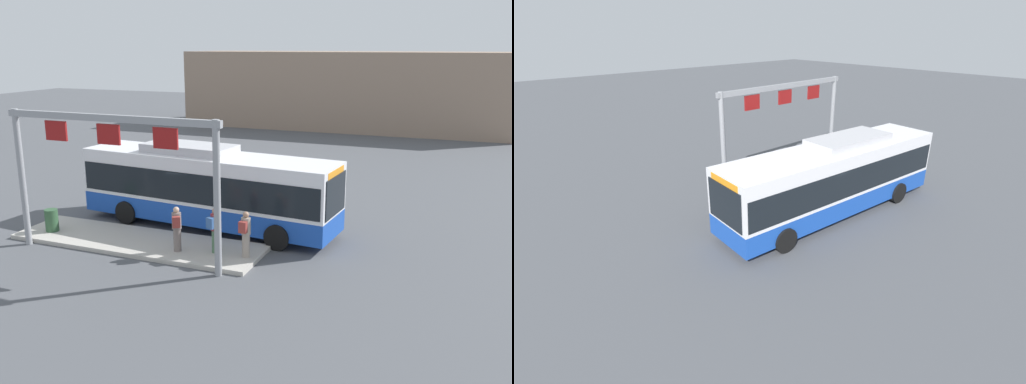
# 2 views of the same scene
# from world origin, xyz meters

# --- Properties ---
(ground_plane) EXTENTS (120.00, 120.00, 0.00)m
(ground_plane) POSITION_xyz_m (0.00, 0.00, 0.00)
(ground_plane) COLOR #4C4F54
(platform_curb) EXTENTS (10.00, 2.80, 0.16)m
(platform_curb) POSITION_xyz_m (-1.58, -2.88, 0.08)
(platform_curb) COLOR #B2ADA3
(platform_curb) RESTS_ON ground
(bus_main) EXTENTS (11.29, 3.46, 3.46)m
(bus_main) POSITION_xyz_m (-0.01, 0.00, 1.81)
(bus_main) COLOR #1947AD
(bus_main) RESTS_ON ground
(person_boarding) EXTENTS (0.35, 0.53, 1.67)m
(person_boarding) POSITION_xyz_m (2.98, -2.99, 1.05)
(person_boarding) COLOR gray
(person_boarding) RESTS_ON platform_curb
(person_waiting_near) EXTENTS (0.43, 0.58, 1.67)m
(person_waiting_near) POSITION_xyz_m (1.79, -3.00, 1.05)
(person_waiting_near) COLOR #476B4C
(person_waiting_near) RESTS_ON platform_curb
(person_waiting_mid) EXTENTS (0.52, 0.60, 1.67)m
(person_waiting_mid) POSITION_xyz_m (0.45, -3.37, 1.05)
(person_waiting_mid) COLOR slate
(person_waiting_mid) RESTS_ON platform_curb
(platform_sign_gantry) EXTENTS (8.47, 0.24, 5.20)m
(platform_sign_gantry) POSITION_xyz_m (-1.41, -4.48, 3.71)
(platform_sign_gantry) COLOR gray
(platform_sign_gantry) RESTS_ON ground
(station_building) EXTENTS (29.37, 8.00, 6.86)m
(station_building) POSITION_xyz_m (-1.23, 30.97, 3.43)
(station_building) COLOR gray
(station_building) RESTS_ON ground
(trash_bin) EXTENTS (0.52, 0.52, 0.90)m
(trash_bin) POSITION_xyz_m (-5.38, -3.26, 0.61)
(trash_bin) COLOR #2D5133
(trash_bin) RESTS_ON platform_curb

